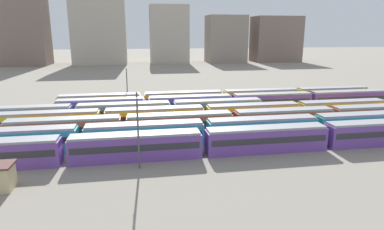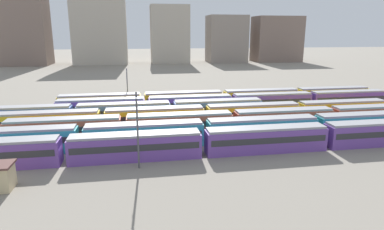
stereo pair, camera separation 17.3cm
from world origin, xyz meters
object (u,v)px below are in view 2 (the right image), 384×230
Objects in this scene: train_track_0 at (325,136)px; train_track_3 at (205,115)px; catenary_pole_0 at (137,127)px; catenary_pole_1 at (127,85)px; train_track_4 at (124,112)px; train_track_1 at (262,129)px; train_track_5 at (232,102)px; train_track_2 at (283,119)px; train_track_6 at (223,98)px.

train_track_0 and train_track_3 have the same top height.
catenary_pole_0 reaches higher than catenary_pole_1.
train_track_1 is at bearing -34.85° from train_track_4.
train_track_5 is 36.16m from catenary_pole_0.
train_track_0 is 9.61m from train_track_1.
catenary_pole_0 is at bearing -84.13° from train_track_4.
train_track_1 is 1.68× the size of train_track_4.
train_track_1 and train_track_5 have the same top height.
train_track_0 is 1.51× the size of train_track_5.
train_track_1 is at bearing -139.68° from train_track_2.
train_track_4 is 24.43m from catenary_pole_0.
train_track_0 is at bearing -34.30° from train_track_4.
train_track_3 is 22.99m from catenary_pole_0.
catenary_pole_0 is (-19.94, -8.42, 3.66)m from train_track_1.
train_track_1 and train_track_4 have the same top height.
train_track_2 is 14.36m from train_track_3.
catenary_pole_0 is at bearing -86.92° from catenary_pole_1.
train_track_3 is 16.02m from train_track_4.
train_track_2 and train_track_4 have the same top height.
train_track_1 is at bearing 22.90° from catenary_pole_0.
train_track_0 is at bearing -32.75° from train_track_1.
catenary_pole_1 is (0.46, 13.35, 3.17)m from train_track_4.
train_track_5 is at bearing 12.50° from train_track_4.
train_track_3 and train_track_4 have the same top height.
train_track_5 is (23.45, 5.20, 0.00)m from train_track_4.
train_track_6 is at bearing 103.95° from train_track_0.
train_track_5 is at bearing 108.04° from train_track_2.
train_track_3 is (-7.26, 10.40, 0.00)m from train_track_1.
train_track_1 is (-8.08, 5.20, 0.00)m from train_track_0.
train_track_0 is 21.88m from train_track_3.
train_track_1 is 12.68m from train_track_3.
train_track_4 is (-28.53, 10.40, -0.00)m from train_track_2.
train_track_2 and train_track_5 have the same top height.
train_track_6 is (-5.79, 20.80, 0.00)m from train_track_2.
train_track_2 and train_track_6 have the same top height.
train_track_5 is (1.05, 20.80, 0.00)m from train_track_1.
catenary_pole_1 is at bearing 128.37° from train_track_3.
train_track_2 is at bearing -71.96° from train_track_5.
catenary_pole_0 reaches higher than train_track_5.
catenary_pole_0 reaches higher than train_track_3.
train_track_6 is at bearing 97.78° from train_track_5.
train_track_2 is 1.25× the size of train_track_3.
train_track_0 is at bearing -45.47° from train_track_3.
train_track_4 and train_track_5 have the same top height.
catenary_pole_1 is (-14.69, 18.55, 3.17)m from train_track_3.
catenary_pole_1 reaches higher than train_track_4.
catenary_pole_1 reaches higher than train_track_0.
train_track_4 is (-15.15, 5.20, -0.00)m from train_track_3.
train_track_5 is 8.22× the size of catenary_pole_1.
train_track_1 is 27.30m from train_track_4.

